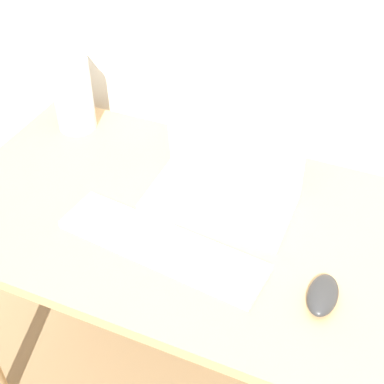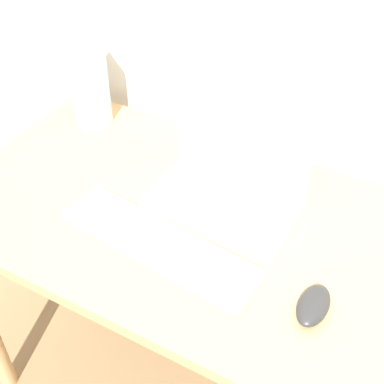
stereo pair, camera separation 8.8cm
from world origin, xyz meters
name	(u,v)px [view 1 (the left image)]	position (x,y,z in m)	size (l,w,h in m)	color
desk	(220,255)	(0.00, 0.33, 0.66)	(1.32, 0.66, 0.75)	tan
laptop	(225,180)	(-0.03, 0.43, 0.80)	(0.34, 0.21, 0.22)	white
keyboard	(161,245)	(-0.10, 0.21, 0.76)	(0.48, 0.17, 0.02)	silver
mouse	(323,295)	(0.26, 0.21, 0.77)	(0.06, 0.11, 0.03)	#2D2D2D
vase	(71,82)	(-0.52, 0.55, 0.89)	(0.11, 0.11, 0.29)	silver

